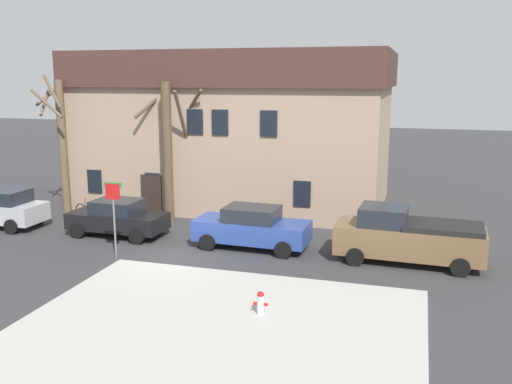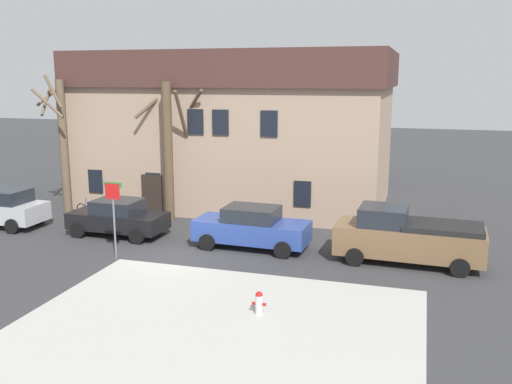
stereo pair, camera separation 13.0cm
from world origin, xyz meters
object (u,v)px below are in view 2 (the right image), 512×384
object	(u,v)px
street_sign_pole	(113,206)
building_main	(238,128)
car_blue_sedan	(252,227)
tree_bare_mid	(169,147)
pickup_truck_brown	(407,237)
car_black_sedan	(118,217)
tree_bare_near	(62,141)
bicycle_leaning	(89,211)
fire_hydrant	(259,302)

from	to	relation	value
street_sign_pole	building_main	bearing A→B (deg)	83.39
car_blue_sedan	tree_bare_mid	bearing A→B (deg)	148.71
pickup_truck_brown	street_sign_pole	distance (m)	11.16
car_blue_sedan	street_sign_pole	distance (m)	5.57
pickup_truck_brown	street_sign_pole	xyz separation A→B (m)	(-10.75, -2.82, 1.08)
building_main	tree_bare_mid	distance (m)	5.38
car_black_sedan	car_blue_sedan	bearing A→B (deg)	-0.64
tree_bare_mid	street_sign_pole	size ratio (longest dim) A/B	2.30
tree_bare_near	pickup_truck_brown	size ratio (longest dim) A/B	1.28
tree_bare_mid	bicycle_leaning	size ratio (longest dim) A/B	4.04
tree_bare_near	street_sign_pole	xyz separation A→B (m)	(6.51, -6.09, -1.60)
building_main	car_black_sedan	xyz separation A→B (m)	(-2.92, -8.07, -3.34)
building_main	car_black_sedan	bearing A→B (deg)	-109.85
tree_bare_mid	building_main	bearing A→B (deg)	70.60
car_black_sedan	fire_hydrant	world-z (taller)	car_black_sedan
tree_bare_near	car_blue_sedan	world-z (taller)	tree_bare_near
building_main	tree_bare_near	bearing A→B (deg)	-147.48
fire_hydrant	tree_bare_mid	bearing A→B (deg)	127.48
car_black_sedan	fire_hydrant	distance (m)	10.67
car_black_sedan	fire_hydrant	size ratio (longest dim) A/B	6.23
tree_bare_mid	fire_hydrant	size ratio (longest dim) A/B	9.95
tree_bare_near	street_sign_pole	world-z (taller)	tree_bare_near
pickup_truck_brown	fire_hydrant	bearing A→B (deg)	-121.82
building_main	car_blue_sedan	distance (m)	9.38
building_main	fire_hydrant	world-z (taller)	building_main
car_black_sedan	street_sign_pole	bearing A→B (deg)	-61.36
tree_bare_near	street_sign_pole	distance (m)	9.06
tree_bare_mid	car_black_sedan	size ratio (longest dim) A/B	1.60
street_sign_pole	car_blue_sedan	bearing A→B (deg)	32.51
car_black_sedan	bicycle_leaning	size ratio (longest dim) A/B	2.53
fire_hydrant	building_main	bearing A→B (deg)	110.76
tree_bare_mid	fire_hydrant	world-z (taller)	tree_bare_mid
car_black_sedan	pickup_truck_brown	bearing A→B (deg)	-0.79
tree_bare_mid	fire_hydrant	bearing A→B (deg)	-52.52
building_main	tree_bare_mid	size ratio (longest dim) A/B	2.37
tree_bare_mid	pickup_truck_brown	xyz separation A→B (m)	(11.25, -3.19, -2.62)
pickup_truck_brown	tree_bare_near	bearing A→B (deg)	169.26
tree_bare_near	pickup_truck_brown	distance (m)	17.77
fire_hydrant	street_sign_pole	world-z (taller)	street_sign_pole
tree_bare_mid	car_blue_sedan	bearing A→B (deg)	-31.29
tree_bare_near	building_main	bearing A→B (deg)	32.52
car_black_sedan	car_blue_sedan	distance (m)	6.22
building_main	car_blue_sedan	world-z (taller)	building_main
street_sign_pole	bicycle_leaning	bearing A→B (deg)	131.31
tree_bare_mid	street_sign_pole	bearing A→B (deg)	-85.26
car_blue_sedan	bicycle_leaning	bearing A→B (deg)	165.94
fire_hydrant	bicycle_leaning	bearing A→B (deg)	142.51
tree_bare_mid	pickup_truck_brown	world-z (taller)	tree_bare_mid
car_blue_sedan	bicycle_leaning	size ratio (longest dim) A/B	2.76
car_blue_sedan	tree_bare_near	bearing A→B (deg)	164.04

